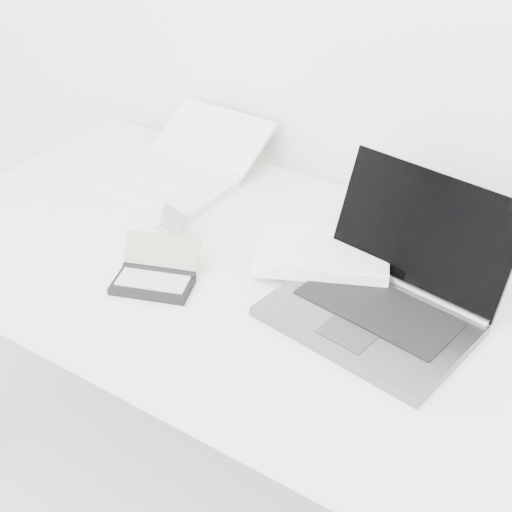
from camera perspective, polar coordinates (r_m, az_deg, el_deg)
The scene contains 5 objects.
desk at distance 1.43m, azimuth 1.89°, elevation -3.15°, with size 1.60×0.80×0.73m.
laptop_large at distance 1.35m, azimuth 8.51°, elevation -1.83°, with size 0.52×0.40×0.23m.
netbook_open_white at distance 1.75m, azimuth -5.96°, elevation 6.87°, with size 0.29×0.36×0.11m.
pda_silver at distance 1.52m, azimuth -7.54°, elevation 1.68°, with size 0.10×0.10×0.06m.
palmtop_charcoal at distance 1.39m, azimuth -8.06°, elevation -1.62°, with size 0.19×0.17×0.07m.
Camera 1 is at (0.58, 0.57, 1.55)m, focal length 50.00 mm.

